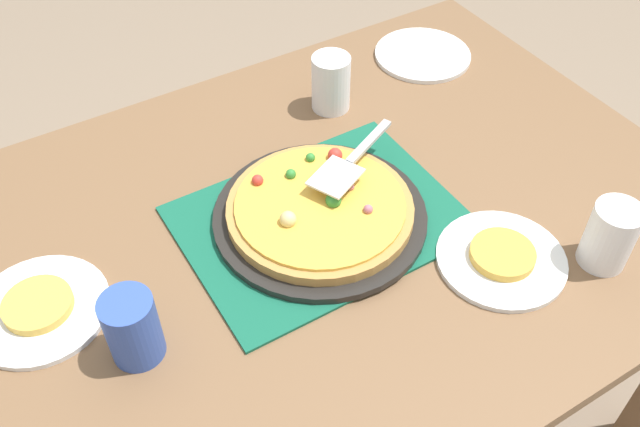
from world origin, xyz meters
The scene contains 14 objects.
ground_plane centered at (0.00, 0.00, 0.00)m, with size 8.00×8.00×0.00m, color #84705B.
dining_table centered at (0.00, 0.00, 0.64)m, with size 1.40×1.00×0.75m.
placemat centered at (0.00, 0.00, 0.75)m, with size 0.48×0.36×0.01m, color #145B42.
pizza_pan centered at (0.00, 0.00, 0.76)m, with size 0.38×0.38×0.01m, color black.
pizza centered at (0.00, 0.00, 0.78)m, with size 0.33×0.33×0.05m.
plate_near_left centered at (0.48, -0.06, 0.76)m, with size 0.22×0.22×0.01m, color white.
plate_far_right centered at (-0.21, 0.24, 0.76)m, with size 0.22×0.22×0.01m, color white.
plate_side centered at (-0.47, -0.33, 0.76)m, with size 0.22×0.22×0.01m, color white.
served_slice_left centered at (0.48, -0.06, 0.77)m, with size 0.11×0.11×0.02m, color #EAB747.
served_slice_right centered at (-0.21, 0.24, 0.77)m, with size 0.11×0.11×0.02m, color gold.
cup_near centered at (-0.36, 0.32, 0.81)m, with size 0.08×0.08×0.12m, color white.
cup_far centered at (-0.19, -0.28, 0.81)m, with size 0.08×0.08×0.12m, color white.
cup_corner centered at (0.37, 0.09, 0.81)m, with size 0.08×0.08×0.12m, color #3351AD.
pizza_server centered at (-0.09, -0.04, 0.82)m, with size 0.23×0.14×0.01m.
Camera 1 is at (0.45, 0.73, 1.66)m, focal length 39.23 mm.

